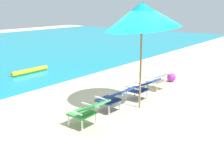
% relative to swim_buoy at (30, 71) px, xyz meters
% --- Properties ---
extents(ground_plane, '(40.00, 40.00, 0.00)m').
position_rel_swim_buoy_xyz_m(ground_plane, '(-0.43, -0.96, -0.10)').
color(ground_plane, '#CCB78E').
extents(swim_buoy, '(1.60, 0.18, 0.18)m').
position_rel_swim_buoy_xyz_m(swim_buoy, '(0.00, 0.00, 0.00)').
color(swim_buoy, yellow).
rests_on(swim_buoy, ocean_band).
extents(lounge_chair_far_left, '(0.56, 0.88, 0.68)m').
position_rel_swim_buoy_xyz_m(lounge_chair_far_left, '(-2.11, -5.20, 0.31)').
color(lounge_chair_far_left, '#338E3D').
rests_on(lounge_chair_far_left, ground_plane).
extents(lounge_chair_near_left, '(0.56, 0.88, 0.68)m').
position_rel_swim_buoy_xyz_m(lounge_chair_near_left, '(-1.07, -5.11, 0.31)').
color(lounge_chair_near_left, navy).
rests_on(lounge_chair_near_left, ground_plane).
extents(lounge_chair_near_right, '(0.56, 0.88, 0.68)m').
position_rel_swim_buoy_xyz_m(lounge_chair_near_right, '(0.12, -5.20, 0.31)').
color(lounge_chair_near_right, navy).
rests_on(lounge_chair_near_right, ground_plane).
extents(lounge_chair_far_right, '(0.57, 0.90, 0.68)m').
position_rel_swim_buoy_xyz_m(lounge_chair_far_right, '(1.29, -5.12, 0.31)').
color(lounge_chair_far_right, silver).
rests_on(lounge_chair_far_right, ground_plane).
extents(beach_umbrella_center, '(2.70, 2.70, 2.79)m').
position_rel_swim_buoy_xyz_m(beach_umbrella_center, '(-0.40, -5.45, 2.28)').
color(beach_umbrella_center, olive).
rests_on(beach_umbrella_center, ground_plane).
extents(beach_ball, '(0.31, 0.31, 0.31)m').
position_rel_swim_buoy_xyz_m(beach_ball, '(2.40, -4.96, 0.06)').
color(beach_ball, purple).
rests_on(beach_ball, ground_plane).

